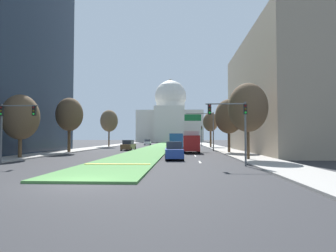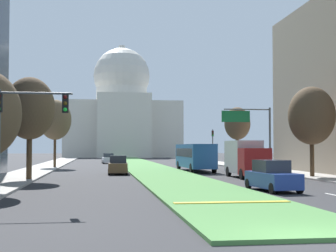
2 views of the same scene
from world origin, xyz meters
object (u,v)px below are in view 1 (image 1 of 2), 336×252
(capitol_building, at_px, (170,119))
(street_tree_right_far, at_px, (211,122))
(street_tree_left_mid, at_px, (69,115))
(sedan_midblock, at_px, (128,146))
(traffic_light_near_right, at_px, (235,119))
(street_tree_left_far, at_px, (109,121))
(box_truck_delivery, at_px, (191,141))
(sedan_far_horizon, at_px, (148,142))
(sedan_lead_stopped, at_px, (174,151))
(overhead_guide_sign, at_px, (203,123))
(traffic_light_far_right, at_px, (202,133))
(street_tree_left_near, at_px, (21,117))
(city_bus, at_px, (177,140))
(street_tree_right_mid, at_px, (229,117))
(sedan_distant, at_px, (190,143))
(street_tree_right_near, at_px, (248,108))
(traffic_light_near_left, at_px, (11,120))

(capitol_building, relative_size, street_tree_right_far, 3.93)
(street_tree_left_mid, bearing_deg, sedan_midblock, 48.92)
(traffic_light_near_right, distance_m, street_tree_left_far, 46.22)
(street_tree_right_far, height_order, box_truck_delivery, street_tree_right_far)
(box_truck_delivery, bearing_deg, sedan_far_horizon, 106.12)
(sedan_lead_stopped, bearing_deg, overhead_guide_sign, 75.99)
(sedan_midblock, distance_m, sedan_far_horizon, 31.87)
(street_tree_right_far, bearing_deg, box_truck_delivery, -103.86)
(traffic_light_far_right, relative_size, street_tree_left_mid, 0.64)
(street_tree_left_near, relative_size, street_tree_left_far, 0.81)
(street_tree_left_mid, bearing_deg, city_bus, 39.97)
(street_tree_right_mid, relative_size, sedan_distant, 1.77)
(sedan_lead_stopped, bearing_deg, street_tree_left_mid, 144.48)
(box_truck_delivery, bearing_deg, overhead_guide_sign, 66.37)
(street_tree_right_far, bearing_deg, sedan_midblock, -138.92)
(sedan_midblock, bearing_deg, street_tree_right_mid, -26.29)
(street_tree_right_far, relative_size, sedan_distant, 1.76)
(capitol_building, distance_m, traffic_light_far_right, 66.44)
(sedan_midblock, bearing_deg, capitol_building, 87.29)
(street_tree_right_near, xyz_separation_m, box_truck_delivery, (-5.26, 13.73, -3.64))
(traffic_light_near_left, relative_size, street_tree_right_far, 0.67)
(street_tree_left_mid, bearing_deg, sedan_far_horizon, 80.36)
(traffic_light_far_right, bearing_deg, street_tree_right_far, -80.58)
(street_tree_left_near, height_order, sedan_distant, street_tree_left_near)
(overhead_guide_sign, bearing_deg, street_tree_right_far, 79.47)
(street_tree_right_near, distance_m, sedan_midblock, 26.44)
(overhead_guide_sign, height_order, street_tree_left_far, street_tree_left_far)
(sedan_midblock, distance_m, box_truck_delivery, 12.76)
(box_truck_delivery, bearing_deg, street_tree_right_mid, -12.14)
(overhead_guide_sign, bearing_deg, box_truck_delivery, -113.63)
(street_tree_left_mid, relative_size, city_bus, 0.74)
(street_tree_right_near, xyz_separation_m, street_tree_left_mid, (-23.27, 12.23, 0.34))
(traffic_light_near_right, distance_m, traffic_light_far_right, 48.26)
(sedan_far_horizon, relative_size, box_truck_delivery, 0.70)
(street_tree_left_far, relative_size, street_tree_right_far, 1.10)
(street_tree_right_far, relative_size, sedan_far_horizon, 1.75)
(street_tree_left_near, distance_m, street_tree_right_mid, 26.94)
(street_tree_left_far, xyz_separation_m, sedan_far_horizon, (6.90, 16.96, -5.27))
(street_tree_right_far, bearing_deg, capitol_building, 99.06)
(traffic_light_far_right, bearing_deg, street_tree_left_far, -161.91)
(street_tree_right_mid, bearing_deg, sedan_midblock, 153.71)
(box_truck_delivery, bearing_deg, street_tree_left_near, -146.04)
(capitol_building, distance_m, street_tree_left_mid, 96.36)
(street_tree_right_mid, distance_m, sedan_midblock, 18.62)
(sedan_far_horizon, distance_m, box_truck_delivery, 40.29)
(traffic_light_near_left, height_order, street_tree_right_mid, street_tree_right_mid)
(sedan_far_horizon, bearing_deg, sedan_midblock, -89.21)
(sedan_distant, height_order, city_bus, city_bus)
(capitol_building, height_order, box_truck_delivery, capitol_building)
(sedan_far_horizon, bearing_deg, street_tree_left_far, -112.14)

